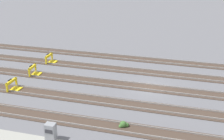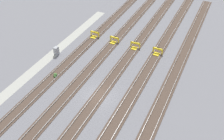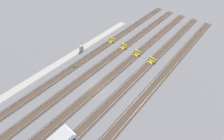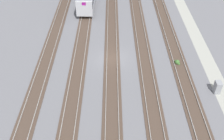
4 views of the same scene
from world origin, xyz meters
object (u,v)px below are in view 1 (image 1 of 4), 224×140
(weed_clump, at_px, (124,125))
(bumper_stop_middle_track, at_px, (34,71))
(bumper_stop_near_inner_track, at_px, (14,85))
(bumper_stop_far_inner_track, at_px, (51,59))
(electrical_cabinet, at_px, (51,132))

(weed_clump, bearing_deg, bumper_stop_middle_track, 147.47)
(bumper_stop_near_inner_track, xyz_separation_m, bumper_stop_middle_track, (0.17, 4.66, 0.00))
(bumper_stop_far_inner_track, distance_m, electrical_cabinet, 19.21)
(bumper_stop_far_inner_track, relative_size, weed_clump, 2.18)
(bumper_stop_near_inner_track, relative_size, bumper_stop_middle_track, 1.00)
(bumper_stop_middle_track, relative_size, electrical_cabinet, 1.26)
(bumper_stop_middle_track, relative_size, bumper_stop_far_inner_track, 1.00)
(bumper_stop_far_inner_track, bearing_deg, bumper_stop_near_inner_track, -91.72)
(bumper_stop_near_inner_track, bearing_deg, weed_clump, -16.96)
(bumper_stop_near_inner_track, bearing_deg, electrical_cabinet, -42.84)
(bumper_stop_near_inner_track, height_order, bumper_stop_far_inner_track, same)
(bumper_stop_near_inner_track, distance_m, bumper_stop_middle_track, 4.66)
(bumper_stop_middle_track, relative_size, weed_clump, 2.18)
(bumper_stop_far_inner_track, height_order, electrical_cabinet, electrical_cabinet)
(bumper_stop_near_inner_track, xyz_separation_m, electrical_cabinet, (8.64, -8.02, 0.29))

